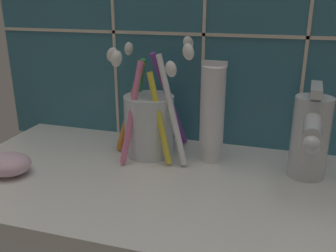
{
  "coord_description": "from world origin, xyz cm",
  "views": [
    {
      "loc": [
        13.49,
        -43.77,
        25.67
      ],
      "look_at": [
        -0.74,
        3.1,
        8.5
      ],
      "focal_mm": 40.0,
      "sensor_mm": 36.0,
      "label": 1
    }
  ],
  "objects": [
    {
      "name": "soap_bar",
      "position": [
        -21.48,
        -5.03,
        3.49
      ],
      "size": [
        6.46,
        5.56,
        2.99
      ],
      "primitive_type": "ellipsoid",
      "color": "#DBB2C6",
      "rests_on": "sink_counter"
    },
    {
      "name": "toothbrush_cup",
      "position": [
        -5.12,
        7.68,
        7.46
      ],
      "size": [
        14.74,
        14.12,
        18.02
      ],
      "color": "silver",
      "rests_on": "sink_counter"
    },
    {
      "name": "sink_faucet",
      "position": [
        18.08,
        5.76,
        8.27
      ],
      "size": [
        4.96,
        12.95,
        12.8
      ],
      "rotation": [
        0.0,
        0.0,
        -1.64
      ],
      "color": "silver",
      "rests_on": "sink_counter"
    },
    {
      "name": "toothpaste_tube",
      "position": [
        4.6,
        7.76,
        9.5
      ],
      "size": [
        3.65,
        3.48,
        15.1
      ],
      "color": "white",
      "rests_on": "sink_counter"
    },
    {
      "name": "sink_counter",
      "position": [
        0.0,
        0.0,
        1.0
      ],
      "size": [
        61.17,
        30.94,
        2.0
      ],
      "primitive_type": "cube",
      "color": "silver",
      "rests_on": "ground"
    }
  ]
}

